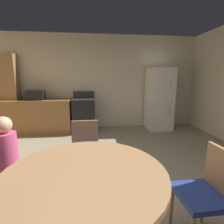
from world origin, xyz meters
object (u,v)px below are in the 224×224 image
object	(u,v)px
chair_east	(208,190)
person_child	(8,164)
oven_range	(84,114)
dining_table	(85,189)
refrigerator	(159,99)
chair_north	(85,148)
microwave	(36,95)

from	to	relation	value
chair_east	person_child	world-z (taller)	person_child
oven_range	dining_table	distance (m)	3.54
refrigerator	oven_range	bearing A→B (deg)	178.57
refrigerator	person_child	xyz separation A→B (m)	(-2.79, -2.94, -0.30)
chair_north	chair_east	xyz separation A→B (m)	(1.11, -1.04, 0.00)
chair_east	person_child	size ratio (longest dim) A/B	0.80
refrigerator	microwave	xyz separation A→B (m)	(-3.42, 0.05, 0.15)
microwave	dining_table	size ratio (longest dim) A/B	0.35
oven_range	chair_east	world-z (taller)	oven_range
dining_table	microwave	bearing A→B (deg)	112.41
oven_range	refrigerator	bearing A→B (deg)	-1.43
refrigerator	person_child	bearing A→B (deg)	-133.50
oven_range	chair_east	distance (m)	3.73
dining_table	chair_east	bearing A→B (deg)	1.16
refrigerator	dining_table	world-z (taller)	refrigerator
oven_range	chair_east	bearing A→B (deg)	-70.35
refrigerator	microwave	distance (m)	3.42
microwave	chair_east	distance (m)	4.35
oven_range	dining_table	bearing A→B (deg)	-86.93
person_child	microwave	bearing A→B (deg)	135.03
microwave	chair_north	bearing A→B (deg)	-60.26
dining_table	person_child	size ratio (longest dim) A/B	1.16
oven_range	microwave	bearing A→B (deg)	-179.84
microwave	chair_north	world-z (taller)	microwave
oven_range	dining_table	world-z (taller)	oven_range
microwave	chair_east	bearing A→B (deg)	-54.31
oven_range	microwave	size ratio (longest dim) A/B	2.50
person_child	dining_table	bearing A→B (deg)	-0.00
microwave	refrigerator	bearing A→B (deg)	-0.84
person_child	chair_north	bearing A→B (deg)	67.26
microwave	chair_north	xyz separation A→B (m)	(1.41, -2.46, -0.53)
refrigerator	chair_east	size ratio (longest dim) A/B	2.02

